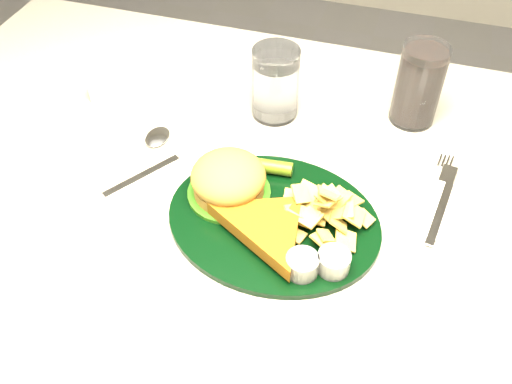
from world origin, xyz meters
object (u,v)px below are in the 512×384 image
at_px(dinner_plate, 274,206).
at_px(fork_napkin, 440,208).
at_px(water_glass, 275,83).
at_px(table, 254,327).
at_px(cola_glass, 419,85).

bearing_deg(dinner_plate, fork_napkin, 27.19).
height_order(water_glass, fork_napkin, water_glass).
distance_m(table, fork_napkin, 0.46).
xyz_separation_m(cola_glass, fork_napkin, (0.06, -0.19, -0.06)).
distance_m(table, dinner_plate, 0.41).
bearing_deg(fork_napkin, table, -164.97).
height_order(table, dinner_plate, dinner_plate).
height_order(dinner_plate, cola_glass, cola_glass).
xyz_separation_m(water_glass, fork_napkin, (0.27, -0.14, -0.05)).
distance_m(dinner_plate, water_glass, 0.23).
xyz_separation_m(dinner_plate, cola_glass, (0.15, 0.28, 0.03)).
bearing_deg(water_glass, dinner_plate, -74.42).
bearing_deg(dinner_plate, table, 134.75).
bearing_deg(water_glass, fork_napkin, -27.20).
xyz_separation_m(table, fork_napkin, (0.25, 0.03, 0.38)).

